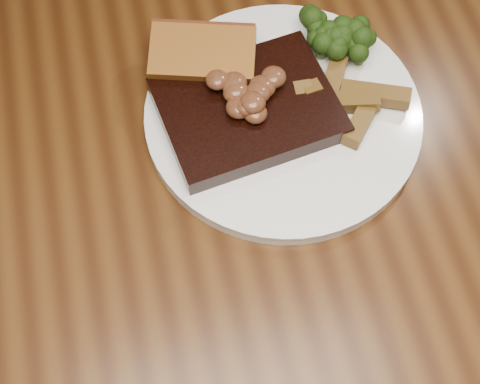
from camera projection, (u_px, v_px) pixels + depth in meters
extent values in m
plane|color=#371D0C|center=(233.00, 364.00, 1.34)|extent=(4.50, 4.50, 0.00)
cube|color=#43250D|center=(227.00, 206.00, 0.69)|extent=(1.60, 0.90, 0.04)
cylinder|color=black|center=(275.00, 36.00, 1.45)|extent=(0.04, 0.04, 0.43)
cylinder|color=black|center=(113.00, 68.00, 1.41)|extent=(0.04, 0.04, 0.43)
cylinder|color=white|center=(283.00, 116.00, 0.71)|extent=(0.31, 0.31, 0.01)
cube|color=black|center=(248.00, 110.00, 0.69)|extent=(0.19, 0.16, 0.03)
cube|color=beige|center=(262.00, 162.00, 0.67)|extent=(0.15, 0.03, 0.02)
cube|color=#97521B|center=(204.00, 67.00, 0.72)|extent=(0.12, 0.09, 0.02)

